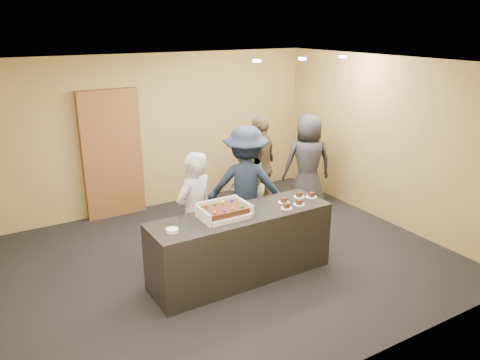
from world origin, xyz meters
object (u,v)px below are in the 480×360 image
at_px(plate_stack, 172,230).
at_px(person_brown_extra, 261,167).
at_px(sheet_cake, 224,210).
at_px(person_dark_suit, 308,163).
at_px(cake_box, 224,213).
at_px(storage_cabinet, 112,155).
at_px(person_server_grey, 195,213).
at_px(person_sage_man, 245,186).
at_px(person_navy_man, 246,186).
at_px(serving_counter, 241,246).

distance_m(plate_stack, person_brown_extra, 2.85).
bearing_deg(sheet_cake, person_brown_extra, 45.64).
relative_size(plate_stack, person_dark_suit, 0.09).
bearing_deg(cake_box, person_dark_suit, 29.74).
bearing_deg(cake_box, storage_cabinet, 100.73).
relative_size(person_server_grey, person_sage_man, 1.03).
relative_size(sheet_cake, person_navy_man, 0.29).
height_order(serving_counter, cake_box, cake_box).
relative_size(storage_cabinet, person_brown_extra, 1.23).
bearing_deg(storage_cabinet, person_dark_suit, -27.04).
distance_m(storage_cabinet, person_dark_suit, 3.32).
bearing_deg(person_dark_suit, serving_counter, 52.44).
bearing_deg(plate_stack, person_server_grey, 44.27).
relative_size(person_sage_man, person_brown_extra, 0.91).
relative_size(plate_stack, person_server_grey, 0.09).
bearing_deg(person_sage_man, plate_stack, 1.05).
relative_size(person_server_grey, person_dark_suit, 0.95).
xyz_separation_m(cake_box, person_navy_man, (0.84, 0.85, -0.05)).
height_order(cake_box, person_navy_man, person_navy_man).
height_order(cake_box, person_dark_suit, person_dark_suit).
bearing_deg(person_dark_suit, plate_stack, 44.64).
distance_m(sheet_cake, person_server_grey, 0.52).
bearing_deg(person_server_grey, person_navy_man, -177.79).
distance_m(cake_box, person_dark_suit, 2.77).
bearing_deg(cake_box, person_navy_man, 45.34).
bearing_deg(person_sage_man, person_brown_extra, -173.04).
height_order(storage_cabinet, person_server_grey, storage_cabinet).
relative_size(sheet_cake, plate_stack, 3.46).
xyz_separation_m(serving_counter, person_dark_suit, (2.17, 1.40, 0.42)).
height_order(plate_stack, person_brown_extra, person_brown_extra).
xyz_separation_m(storage_cabinet, sheet_cake, (0.55, -2.91, -0.09)).
xyz_separation_m(storage_cabinet, person_brown_extra, (2.13, -1.29, -0.20)).
distance_m(sheet_cake, plate_stack, 0.73).
height_order(sheet_cake, person_dark_suit, person_dark_suit).
bearing_deg(person_navy_man, cake_box, 78.94).
height_order(sheet_cake, person_navy_man, person_navy_man).
height_order(cake_box, plate_stack, cake_box).
height_order(person_sage_man, person_navy_man, person_navy_man).
xyz_separation_m(person_server_grey, person_dark_suit, (2.60, 0.95, 0.04)).
relative_size(person_sage_man, person_navy_man, 0.90).
height_order(plate_stack, person_server_grey, person_server_grey).
distance_m(plate_stack, person_server_grey, 0.74).
xyz_separation_m(person_navy_man, person_dark_suit, (1.56, 0.52, -0.03)).
height_order(sheet_cake, plate_stack, sheet_cake).
bearing_deg(person_navy_man, person_brown_extra, -101.24).
bearing_deg(sheet_cake, person_sage_man, 48.72).
bearing_deg(plate_stack, person_navy_man, 30.97).
xyz_separation_m(cake_box, person_sage_man, (0.95, 1.06, -0.14)).
height_order(person_server_grey, person_dark_suit, person_dark_suit).
relative_size(serving_counter, person_sage_man, 1.49).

